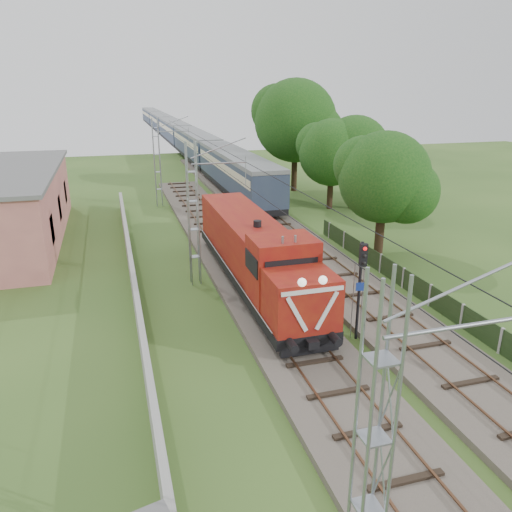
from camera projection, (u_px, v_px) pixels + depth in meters
name	position (u px, v px, depth m)	size (l,w,h in m)	color
ground	(330.00, 391.00, 18.60)	(140.00, 140.00, 0.00)	#2F4E1D
track_main	(272.00, 309.00, 24.89)	(4.20, 70.00, 0.45)	#6B6054
track_side	(282.00, 232.00, 38.01)	(4.20, 80.00, 0.45)	#6B6054
catenary	(194.00, 214.00, 27.39)	(3.31, 70.00, 8.00)	gray
boundary_wall	(133.00, 277.00, 27.53)	(0.25, 40.00, 1.50)	#9E9E99
station_building	(0.00, 206.00, 35.57)	(8.40, 20.40, 5.22)	tan
fence	(462.00, 316.00, 23.24)	(0.12, 32.00, 1.20)	black
locomotive	(255.00, 252.00, 27.09)	(2.90, 16.59, 4.21)	black
coach_rake	(174.00, 130.00, 94.21)	(3.21, 119.94, 3.71)	black
signal_post	(361.00, 274.00, 21.33)	(0.50, 0.39, 4.56)	black
tree_a	(385.00, 178.00, 32.29)	(6.25, 5.95, 8.10)	#3D2619
tree_b	(355.00, 151.00, 44.40)	(6.43, 6.12, 8.33)	#3D2619
tree_c	(333.00, 153.00, 44.29)	(6.21, 5.91, 8.05)	#3D2619
tree_d	(296.00, 122.00, 51.30)	(8.88, 8.45, 11.51)	#3D2619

